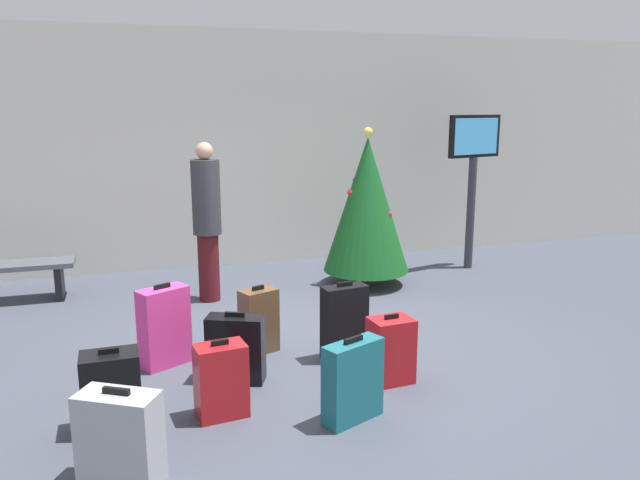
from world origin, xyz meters
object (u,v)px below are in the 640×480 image
(holiday_tree, at_px, (367,205))
(suitcase_5, at_px, (344,322))
(waiting_bench, at_px, (7,273))
(suitcase_2, at_px, (236,349))
(suitcase_0, at_px, (353,381))
(traveller_0, at_px, (207,218))
(suitcase_8, at_px, (259,321))
(suitcase_7, at_px, (112,392))
(suitcase_1, at_px, (221,380))
(suitcase_6, at_px, (164,327))
(flight_info_kiosk, at_px, (473,162))
(suitcase_3, at_px, (120,439))
(suitcase_4, at_px, (391,350))

(holiday_tree, height_order, suitcase_5, holiday_tree)
(waiting_bench, relative_size, suitcase_5, 2.06)
(suitcase_2, distance_m, suitcase_5, 1.08)
(suitcase_2, bearing_deg, suitcase_0, -52.29)
(traveller_0, relative_size, suitcase_8, 2.90)
(waiting_bench, xyz_separation_m, suitcase_7, (1.26, -3.54, -0.06))
(traveller_0, relative_size, suitcase_1, 3.12)
(suitcase_7, bearing_deg, suitcase_6, 67.77)
(flight_info_kiosk, relative_size, suitcase_3, 3.40)
(suitcase_1, relative_size, suitcase_3, 0.95)
(waiting_bench, height_order, suitcase_0, suitcase_0)
(suitcase_2, bearing_deg, traveller_0, 88.25)
(traveller_0, height_order, suitcase_7, traveller_0)
(flight_info_kiosk, height_order, suitcase_3, flight_info_kiosk)
(suitcase_3, relative_size, suitcase_6, 0.84)
(suitcase_6, bearing_deg, traveller_0, 70.87)
(waiting_bench, relative_size, traveller_0, 0.80)
(holiday_tree, bearing_deg, suitcase_8, -134.62)
(suitcase_4, xyz_separation_m, suitcase_6, (-1.83, 0.93, 0.08))
(waiting_bench, bearing_deg, flight_info_kiosk, -1.78)
(waiting_bench, xyz_separation_m, suitcase_1, (2.05, -3.57, -0.07))
(traveller_0, distance_m, suitcase_0, 3.44)
(traveller_0, bearing_deg, suitcase_2, -91.75)
(suitcase_1, bearing_deg, suitcase_8, 65.47)
(suitcase_6, bearing_deg, suitcase_5, -11.55)
(suitcase_3, bearing_deg, flight_info_kiosk, 40.05)
(suitcase_0, bearing_deg, suitcase_3, -168.78)
(traveller_0, relative_size, suitcase_6, 2.49)
(flight_info_kiosk, distance_m, traveller_0, 3.89)
(flight_info_kiosk, relative_size, waiting_bench, 1.44)
(traveller_0, bearing_deg, holiday_tree, 1.93)
(holiday_tree, bearing_deg, suitcase_6, -144.92)
(suitcase_1, distance_m, suitcase_2, 0.62)
(waiting_bench, height_order, suitcase_2, suitcase_2)
(suitcase_5, xyz_separation_m, suitcase_8, (-0.74, 0.39, -0.04))
(waiting_bench, distance_m, traveller_0, 2.51)
(suitcase_1, height_order, suitcase_5, suitcase_5)
(suitcase_1, xyz_separation_m, suitcase_3, (-0.73, -0.69, 0.02))
(suitcase_1, xyz_separation_m, suitcase_4, (1.48, 0.18, -0.00))
(suitcase_0, height_order, suitcase_6, suitcase_6)
(suitcase_6, bearing_deg, waiting_bench, 124.62)
(flight_info_kiosk, height_order, suitcase_1, flight_info_kiosk)
(flight_info_kiosk, distance_m, suitcase_3, 6.45)
(suitcase_4, bearing_deg, suitcase_7, -176.30)
(flight_info_kiosk, distance_m, suitcase_4, 4.33)
(flight_info_kiosk, bearing_deg, suitcase_7, -145.67)
(holiday_tree, distance_m, suitcase_0, 3.73)
(suitcase_4, distance_m, suitcase_6, 2.06)
(holiday_tree, relative_size, flight_info_kiosk, 0.94)
(suitcase_0, xyz_separation_m, suitcase_6, (-1.29, 1.47, 0.05))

